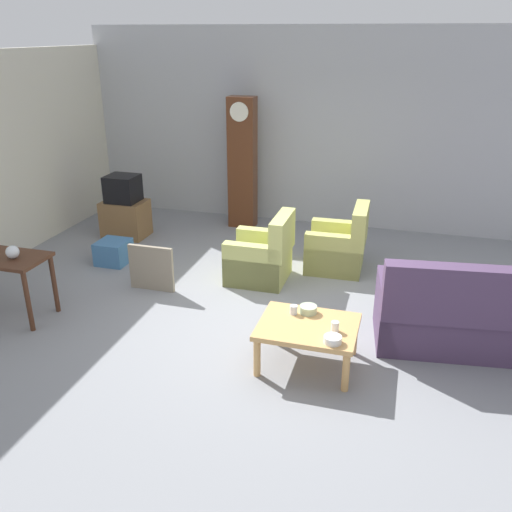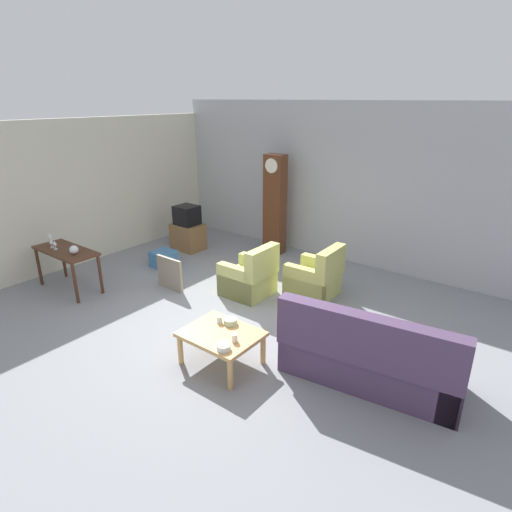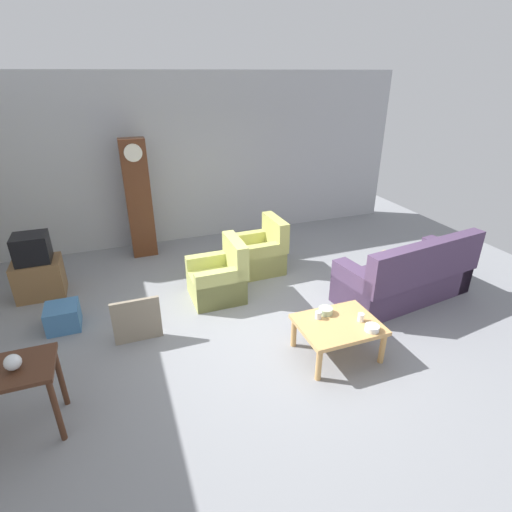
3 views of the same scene
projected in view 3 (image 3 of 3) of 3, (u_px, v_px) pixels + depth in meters
The scene contains 16 objects.
ground_plane at pixel (270, 326), 5.43m from camera, with size 10.40×10.40×0.00m, color gray.
garage_door_wall at pixel (202, 159), 7.80m from camera, with size 8.40×0.16×3.20m, color #ADAFB5.
couch_floral at pixel (406, 278), 5.94m from camera, with size 2.20×1.15×1.04m.
armchair_olive_near at pixel (219, 279), 6.01m from camera, with size 0.79×0.76×0.92m.
armchair_olive_far at pixel (261, 253), 6.85m from camera, with size 0.81×0.78×0.92m.
coffee_table_wood at pixel (338, 327), 4.73m from camera, with size 0.96×0.76×0.45m.
grandfather_clock at pixel (139, 199), 7.11m from camera, with size 0.44×0.30×2.15m.
tv_stand_cabinet at pixel (39, 278), 6.05m from camera, with size 0.68×0.52×0.59m, color brown.
tv_crt at pixel (32, 248), 5.84m from camera, with size 0.48×0.44×0.42m, color black.
framed_picture_leaning at pixel (137, 321), 5.02m from camera, with size 0.60×0.05×0.60m, color gray.
storage_box_blue at pixel (63, 317), 5.33m from camera, with size 0.42×0.44×0.33m, color teal.
glass_dome_cloche at pixel (13, 362), 3.50m from camera, with size 0.15×0.15×0.15m, color silver.
cup_white_porcelain at pixel (361, 317), 4.72m from camera, with size 0.08×0.08×0.10m, color white.
cup_blue_rimmed at pixel (318, 315), 4.77m from camera, with size 0.08×0.08×0.09m, color silver.
bowl_white_stacked at pixel (372, 328), 4.55m from camera, with size 0.17×0.17×0.07m, color white.
bowl_shallow_green at pixel (326, 311), 4.87m from camera, with size 0.18×0.18×0.08m, color #B2C69E.
Camera 3 is at (-1.75, -4.16, 3.17)m, focal length 27.73 mm.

